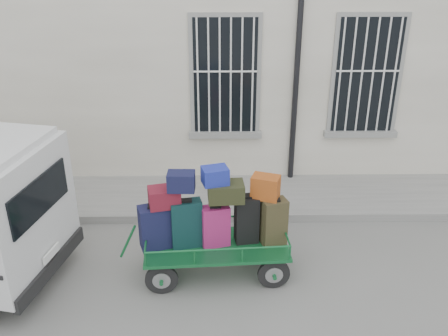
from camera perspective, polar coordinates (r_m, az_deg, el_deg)
ground at (r=7.91m, az=3.45°, el=-11.37°), size 80.00×80.00×0.00m
building at (r=11.97m, az=1.93°, el=16.96°), size 24.00×5.15×6.00m
sidewalk at (r=9.73m, az=2.56°, el=-3.28°), size 24.00×1.70×0.15m
luggage_cart at (r=7.28m, az=-1.28°, el=-6.37°), size 2.50×1.08×1.79m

